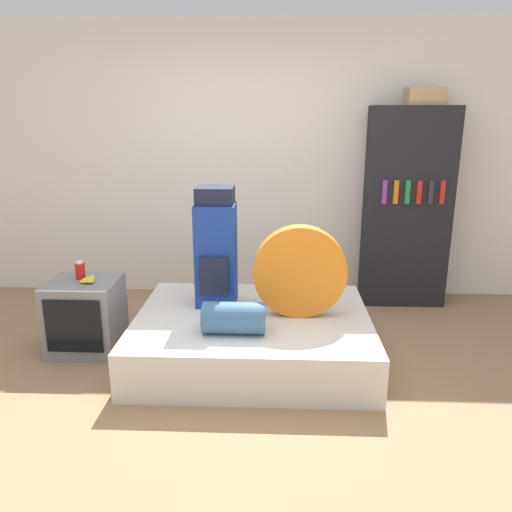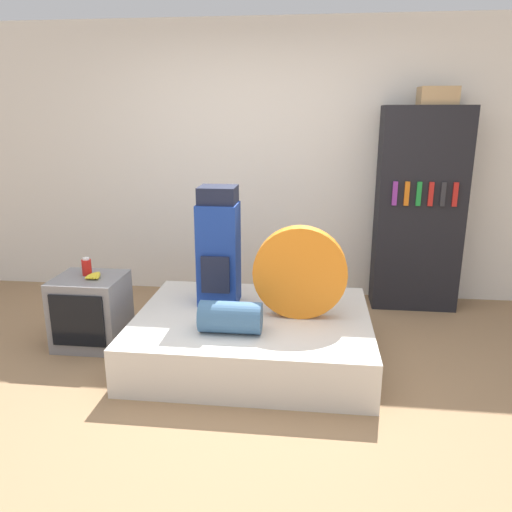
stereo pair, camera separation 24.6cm
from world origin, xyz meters
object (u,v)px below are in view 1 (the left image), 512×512
(cardboard_box, at_px, (424,96))
(sleeping_roll, at_px, (234,318))
(tent_bag, at_px, (300,272))
(television, at_px, (86,316))
(canister, at_px, (80,271))
(backpack, at_px, (216,248))
(bookshelf, at_px, (407,208))

(cardboard_box, bearing_deg, sleeping_roll, -135.15)
(tent_bag, distance_m, cardboard_box, 2.05)
(sleeping_roll, relative_size, television, 0.76)
(canister, bearing_deg, backpack, 5.51)
(television, relative_size, cardboard_box, 1.77)
(sleeping_roll, bearing_deg, canister, 159.59)
(sleeping_roll, bearing_deg, bookshelf, 46.09)
(backpack, relative_size, television, 1.64)
(television, bearing_deg, backpack, 8.90)
(canister, height_order, cardboard_box, cardboard_box)
(backpack, distance_m, television, 1.12)
(canister, bearing_deg, sleeping_roll, -20.41)
(tent_bag, bearing_deg, canister, 175.83)
(backpack, bearing_deg, sleeping_roll, -71.94)
(sleeping_roll, xyz_separation_m, television, (-1.17, 0.39, -0.17))
(television, relative_size, bookshelf, 0.30)
(tent_bag, height_order, bookshelf, bookshelf)
(television, xyz_separation_m, cardboard_box, (2.72, 1.15, 1.63))
(canister, height_order, bookshelf, bookshelf)
(backpack, relative_size, bookshelf, 0.50)
(sleeping_roll, bearing_deg, cardboard_box, 44.85)
(backpack, distance_m, sleeping_roll, 0.66)
(backpack, relative_size, sleeping_roll, 2.17)
(television, height_order, bookshelf, bookshelf)
(tent_bag, xyz_separation_m, sleeping_roll, (-0.45, -0.33, -0.23))
(tent_bag, xyz_separation_m, canister, (-1.65, 0.12, -0.05))
(sleeping_roll, xyz_separation_m, cardboard_box, (1.55, 1.54, 1.46))
(backpack, xyz_separation_m, bookshelf, (1.66, 0.99, 0.14))
(backpack, bearing_deg, cardboard_box, 30.00)
(canister, bearing_deg, tent_bag, -4.17)
(television, distance_m, cardboard_box, 3.37)
(tent_bag, bearing_deg, sleeping_roll, -143.95)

